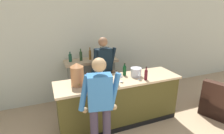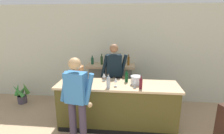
{
  "view_description": "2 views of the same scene",
  "coord_description": "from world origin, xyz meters",
  "px_view_note": "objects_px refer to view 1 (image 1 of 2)",
  "views": [
    {
      "loc": [
        -1.3,
        -0.35,
        2.36
      ],
      "look_at": [
        0.08,
        3.12,
        1.11
      ],
      "focal_mm": 28.0,
      "sensor_mm": 36.0,
      "label": 1
    },
    {
      "loc": [
        0.28,
        -0.84,
        2.28
      ],
      "look_at": [
        -0.12,
        3.18,
        1.23
      ],
      "focal_mm": 28.0,
      "sensor_mm": 36.0,
      "label": 2
    }
  ],
  "objects_px": {
    "wine_bottle_chardonnay_pale": "(117,78)",
    "wine_glass_front_right": "(140,74)",
    "fireplace_stone": "(92,79)",
    "wine_bottle_rose_blush": "(146,74)",
    "person_customer": "(100,106)",
    "wine_bottle_port_short": "(87,82)",
    "person_bartender": "(104,71)",
    "armchair_black": "(224,105)",
    "wine_bottle_cabernet_heavy": "(125,70)",
    "wine_glass_front_left": "(121,76)",
    "copper_dispenser": "(77,74)",
    "wine_glass_mid_counter": "(102,72)",
    "ice_bucket_steel": "(136,72)"
  },
  "relations": [
    {
      "from": "armchair_black",
      "to": "wine_bottle_chardonnay_pale",
      "type": "distance_m",
      "value": 2.66
    },
    {
      "from": "wine_bottle_cabernet_heavy",
      "to": "wine_glass_front_left",
      "type": "height_order",
      "value": "wine_bottle_cabernet_heavy"
    },
    {
      "from": "wine_bottle_chardonnay_pale",
      "to": "copper_dispenser",
      "type": "bearing_deg",
      "value": 159.97
    },
    {
      "from": "fireplace_stone",
      "to": "person_customer",
      "type": "bearing_deg",
      "value": -101.29
    },
    {
      "from": "fireplace_stone",
      "to": "wine_bottle_rose_blush",
      "type": "xyz_separation_m",
      "value": [
        0.74,
        -1.44,
        0.55
      ]
    },
    {
      "from": "wine_bottle_chardonnay_pale",
      "to": "wine_bottle_rose_blush",
      "type": "bearing_deg",
      "value": 0.3
    },
    {
      "from": "wine_glass_front_left",
      "to": "wine_glass_front_right",
      "type": "height_order",
      "value": "wine_glass_front_left"
    },
    {
      "from": "person_bartender",
      "to": "wine_bottle_chardonnay_pale",
      "type": "xyz_separation_m",
      "value": [
        -0.03,
        -0.85,
        0.15
      ]
    },
    {
      "from": "wine_bottle_cabernet_heavy",
      "to": "wine_glass_mid_counter",
      "type": "relative_size",
      "value": 1.54
    },
    {
      "from": "wine_bottle_chardonnay_pale",
      "to": "wine_glass_front_left",
      "type": "height_order",
      "value": "wine_bottle_chardonnay_pale"
    },
    {
      "from": "copper_dispenser",
      "to": "wine_bottle_cabernet_heavy",
      "type": "bearing_deg",
      "value": 8.02
    },
    {
      "from": "person_customer",
      "to": "wine_glass_front_right",
      "type": "height_order",
      "value": "person_customer"
    },
    {
      "from": "person_customer",
      "to": "copper_dispenser",
      "type": "relative_size",
      "value": 3.92
    },
    {
      "from": "person_customer",
      "to": "wine_bottle_port_short",
      "type": "xyz_separation_m",
      "value": [
        -0.06,
        0.54,
        0.2
      ]
    },
    {
      "from": "wine_bottle_rose_blush",
      "to": "wine_bottle_port_short",
      "type": "height_order",
      "value": "wine_bottle_port_short"
    },
    {
      "from": "person_customer",
      "to": "wine_bottle_rose_blush",
      "type": "height_order",
      "value": "person_customer"
    },
    {
      "from": "fireplace_stone",
      "to": "wine_glass_front_right",
      "type": "relative_size",
      "value": 8.17
    },
    {
      "from": "wine_glass_front_left",
      "to": "wine_bottle_chardonnay_pale",
      "type": "bearing_deg",
      "value": -143.21
    },
    {
      "from": "armchair_black",
      "to": "copper_dispenser",
      "type": "bearing_deg",
      "value": 167.57
    },
    {
      "from": "wine_bottle_rose_blush",
      "to": "wine_bottle_chardonnay_pale",
      "type": "bearing_deg",
      "value": -179.7
    },
    {
      "from": "person_customer",
      "to": "wine_glass_front_right",
      "type": "relative_size",
      "value": 9.71
    },
    {
      "from": "wine_bottle_rose_blush",
      "to": "copper_dispenser",
      "type": "bearing_deg",
      "value": 169.47
    },
    {
      "from": "armchair_black",
      "to": "copper_dispenser",
      "type": "xyz_separation_m",
      "value": [
        -3.16,
        0.7,
        0.94
      ]
    },
    {
      "from": "wine_bottle_rose_blush",
      "to": "wine_glass_front_right",
      "type": "bearing_deg",
      "value": 151.63
    },
    {
      "from": "fireplace_stone",
      "to": "wine_bottle_cabernet_heavy",
      "type": "bearing_deg",
      "value": -66.57
    },
    {
      "from": "person_customer",
      "to": "wine_bottle_rose_blush",
      "type": "distance_m",
      "value": 1.26
    },
    {
      "from": "wine_glass_mid_counter",
      "to": "wine_glass_front_right",
      "type": "relative_size",
      "value": 1.0
    },
    {
      "from": "wine_bottle_chardonnay_pale",
      "to": "wine_glass_front_right",
      "type": "height_order",
      "value": "wine_bottle_chardonnay_pale"
    },
    {
      "from": "fireplace_stone",
      "to": "person_bartender",
      "type": "distance_m",
      "value": 0.73
    },
    {
      "from": "person_bartender",
      "to": "wine_glass_front_left",
      "type": "height_order",
      "value": "person_bartender"
    },
    {
      "from": "fireplace_stone",
      "to": "wine_bottle_cabernet_heavy",
      "type": "relative_size",
      "value": 5.28
    },
    {
      "from": "wine_bottle_port_short",
      "to": "wine_glass_mid_counter",
      "type": "bearing_deg",
      "value": 44.31
    },
    {
      "from": "armchair_black",
      "to": "person_customer",
      "type": "bearing_deg",
      "value": -178.67
    },
    {
      "from": "armchair_black",
      "to": "wine_bottle_rose_blush",
      "type": "height_order",
      "value": "wine_bottle_rose_blush"
    },
    {
      "from": "ice_bucket_steel",
      "to": "wine_bottle_cabernet_heavy",
      "type": "xyz_separation_m",
      "value": [
        -0.21,
        0.13,
        0.03
      ]
    },
    {
      "from": "ice_bucket_steel",
      "to": "wine_bottle_rose_blush",
      "type": "xyz_separation_m",
      "value": [
        0.08,
        -0.26,
        0.03
      ]
    },
    {
      "from": "person_customer",
      "to": "wine_bottle_port_short",
      "type": "relative_size",
      "value": 5.34
    },
    {
      "from": "wine_bottle_port_short",
      "to": "ice_bucket_steel",
      "type": "bearing_deg",
      "value": 12.03
    },
    {
      "from": "armchair_black",
      "to": "wine_glass_front_right",
      "type": "height_order",
      "value": "wine_glass_front_right"
    },
    {
      "from": "fireplace_stone",
      "to": "wine_glass_front_left",
      "type": "bearing_deg",
      "value": -79.69
    },
    {
      "from": "ice_bucket_steel",
      "to": "wine_bottle_chardonnay_pale",
      "type": "distance_m",
      "value": 0.62
    },
    {
      "from": "armchair_black",
      "to": "person_bartender",
      "type": "height_order",
      "value": "person_bartender"
    },
    {
      "from": "fireplace_stone",
      "to": "person_customer",
      "type": "relative_size",
      "value": 0.84
    },
    {
      "from": "wine_bottle_rose_blush",
      "to": "ice_bucket_steel",
      "type": "bearing_deg",
      "value": 106.97
    },
    {
      "from": "ice_bucket_steel",
      "to": "wine_bottle_port_short",
      "type": "bearing_deg",
      "value": -167.97
    },
    {
      "from": "armchair_black",
      "to": "wine_glass_front_right",
      "type": "xyz_separation_m",
      "value": [
        -1.95,
        0.51,
        0.85
      ]
    },
    {
      "from": "copper_dispenser",
      "to": "wine_bottle_port_short",
      "type": "relative_size",
      "value": 1.36
    },
    {
      "from": "wine_bottle_port_short",
      "to": "wine_glass_front_right",
      "type": "relative_size",
      "value": 1.82
    },
    {
      "from": "wine_bottle_chardonnay_pale",
      "to": "wine_bottle_port_short",
      "type": "relative_size",
      "value": 0.89
    },
    {
      "from": "armchair_black",
      "to": "wine_bottle_chardonnay_pale",
      "type": "bearing_deg",
      "value": 169.75
    }
  ]
}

